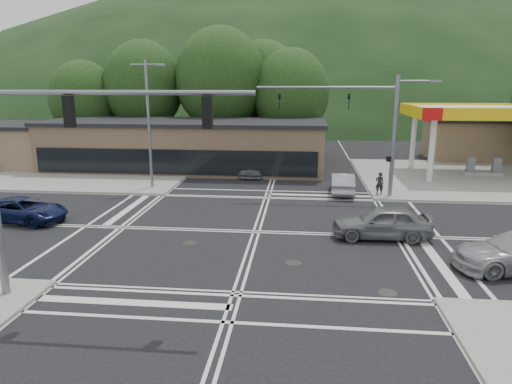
# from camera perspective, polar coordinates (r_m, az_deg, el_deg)

# --- Properties ---
(ground) EXTENTS (120.00, 120.00, 0.00)m
(ground) POSITION_cam_1_polar(r_m,az_deg,el_deg) (23.63, 0.04, -5.00)
(ground) COLOR black
(ground) RESTS_ON ground
(sidewalk_ne) EXTENTS (16.00, 16.00, 0.15)m
(sidewalk_ne) POSITION_cam_1_polar(r_m,az_deg,el_deg) (40.11, 24.23, 1.64)
(sidewalk_ne) COLOR gray
(sidewalk_ne) RESTS_ON ground
(sidewalk_nw) EXTENTS (16.00, 16.00, 0.15)m
(sidewalk_nw) POSITION_cam_1_polar(r_m,az_deg,el_deg) (41.76, -18.73, 2.55)
(sidewalk_nw) COLOR gray
(sidewalk_nw) RESTS_ON ground
(gas_station_canopy) EXTENTS (12.32, 8.34, 5.75)m
(gas_station_canopy) POSITION_cam_1_polar(r_m,az_deg,el_deg) (41.10, 27.13, 8.62)
(gas_station_canopy) COLOR silver
(gas_station_canopy) RESTS_ON ground
(convenience_store) EXTENTS (10.00, 6.00, 3.80)m
(convenience_store) POSITION_cam_1_polar(r_m,az_deg,el_deg) (50.83, 26.34, 5.80)
(convenience_store) COLOR #846B4F
(convenience_store) RESTS_ON ground
(commercial_row) EXTENTS (24.00, 8.00, 4.00)m
(commercial_row) POSITION_cam_1_polar(r_m,az_deg,el_deg) (40.98, -8.78, 5.64)
(commercial_row) COLOR brown
(commercial_row) RESTS_ON ground
(commercial_nw) EXTENTS (8.00, 7.00, 3.60)m
(commercial_nw) POSITION_cam_1_polar(r_m,az_deg,el_deg) (47.60, -27.85, 5.08)
(commercial_nw) COLOR #846B4F
(commercial_nw) RESTS_ON ground
(hill_north) EXTENTS (252.00, 126.00, 140.00)m
(hill_north) POSITION_cam_1_polar(r_m,az_deg,el_deg) (112.57, 4.71, 9.65)
(hill_north) COLOR black
(hill_north) RESTS_ON ground
(tree_n_a) EXTENTS (8.00, 8.00, 11.75)m
(tree_n_a) POSITION_cam_1_polar(r_m,az_deg,el_deg) (49.06, -13.89, 12.71)
(tree_n_a) COLOR #382619
(tree_n_a) RESTS_ON ground
(tree_n_b) EXTENTS (9.00, 9.00, 12.98)m
(tree_n_b) POSITION_cam_1_polar(r_m,az_deg,el_deg) (47.02, -4.43, 13.83)
(tree_n_b) COLOR #382619
(tree_n_b) RESTS_ON ground
(tree_n_c) EXTENTS (7.60, 7.60, 10.87)m
(tree_n_c) POSITION_cam_1_polar(r_m,az_deg,el_deg) (46.32, 4.35, 12.23)
(tree_n_c) COLOR #382619
(tree_n_c) RESTS_ON ground
(tree_n_d) EXTENTS (6.80, 6.80, 9.76)m
(tree_n_d) POSITION_cam_1_polar(r_m,az_deg,el_deg) (50.49, -20.73, 10.78)
(tree_n_d) COLOR #382619
(tree_n_d) RESTS_ON ground
(tree_n_e) EXTENTS (8.40, 8.40, 11.98)m
(tree_n_e) POSITION_cam_1_polar(r_m,az_deg,el_deg) (50.47, 0.99, 13.11)
(tree_n_e) COLOR #382619
(tree_n_e) RESTS_ON ground
(streetlight_nw) EXTENTS (2.50, 0.25, 9.00)m
(streetlight_nw) POSITION_cam_1_polar(r_m,az_deg,el_deg) (33.16, -13.19, 8.92)
(streetlight_nw) COLOR slate
(streetlight_nw) RESTS_ON ground
(signal_mast_ne) EXTENTS (11.65, 0.30, 8.00)m
(signal_mast_ne) POSITION_cam_1_polar(r_m,az_deg,el_deg) (30.95, 14.68, 8.58)
(signal_mast_ne) COLOR slate
(signal_mast_ne) RESTS_ON ground
(signal_mast_sw) EXTENTS (9.14, 0.28, 8.00)m
(signal_mast_sw) POSITION_cam_1_polar(r_m,az_deg,el_deg) (16.70, -25.49, 3.99)
(signal_mast_sw) COLOR slate
(signal_mast_sw) RESTS_ON ground
(car_blue_west) EXTENTS (5.05, 2.85, 1.33)m
(car_blue_west) POSITION_cam_1_polar(r_m,az_deg,el_deg) (28.25, -27.04, -2.00)
(car_blue_west) COLOR #0E163F
(car_blue_west) RESTS_ON ground
(car_grey_center) EXTENTS (4.85, 2.06, 1.64)m
(car_grey_center) POSITION_cam_1_polar(r_m,az_deg,el_deg) (23.33, 15.45, -3.64)
(car_grey_center) COLOR slate
(car_grey_center) RESTS_ON ground
(car_queue_a) EXTENTS (1.74, 4.45, 1.44)m
(car_queue_a) POSITION_cam_1_polar(r_m,az_deg,el_deg) (32.15, 10.77, 1.10)
(car_queue_a) COLOR #9A9CA0
(car_queue_a) RESTS_ON ground
(car_queue_b) EXTENTS (1.71, 4.17, 1.42)m
(car_queue_b) POSITION_cam_1_polar(r_m,az_deg,el_deg) (39.35, 3.90, 3.54)
(car_queue_b) COLOR silver
(car_queue_b) RESTS_ON ground
(car_northbound) EXTENTS (2.01, 4.86, 1.41)m
(car_northbound) POSITION_cam_1_polar(r_m,az_deg,el_deg) (37.95, -0.42, 3.20)
(car_northbound) COLOR slate
(car_northbound) RESTS_ON ground
(pedestrian) EXTENTS (0.56, 0.37, 1.52)m
(pedestrian) POSITION_cam_1_polar(r_m,az_deg,el_deg) (31.76, 15.19, 1.06)
(pedestrian) COLOR black
(pedestrian) RESTS_ON sidewalk_ne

